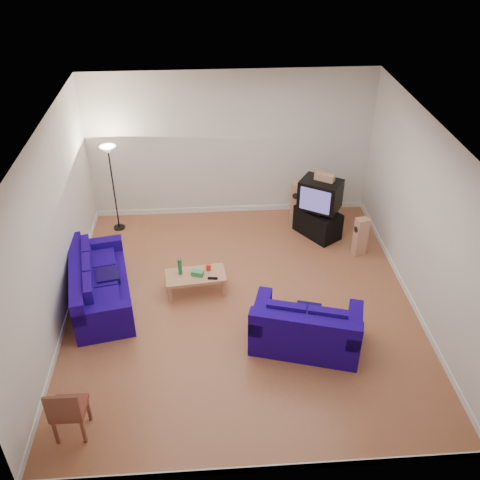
{
  "coord_description": "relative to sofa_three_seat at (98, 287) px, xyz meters",
  "views": [
    {
      "loc": [
        -0.54,
        -7.2,
        6.18
      ],
      "look_at": [
        0.0,
        0.4,
        1.1
      ],
      "focal_mm": 40.0,
      "sensor_mm": 36.0,
      "label": 1
    }
  ],
  "objects": [
    {
      "name": "coffee_table",
      "position": [
        1.71,
        0.15,
        0.02
      ],
      "size": [
        1.12,
        0.65,
        0.39
      ],
      "rotation": [
        0.0,
        0.0,
        0.11
      ],
      "color": "tan",
      "rests_on": "ground"
    },
    {
      "name": "tissue_box",
      "position": [
        1.75,
        0.13,
        0.12
      ],
      "size": [
        0.24,
        0.18,
        0.09
      ],
      "primitive_type": "cube",
      "rotation": [
        0.0,
        0.0,
        -0.32
      ],
      "color": "green",
      "rests_on": "coffee_table"
    },
    {
      "name": "television",
      "position": [
        4.25,
        1.85,
        0.67
      ],
      "size": [
        0.97,
        0.9,
        0.61
      ],
      "rotation": [
        0.0,
        0.0,
        -0.56
      ],
      "color": "black",
      "rests_on": "av_receiver"
    },
    {
      "name": "dining_chair",
      "position": [
        0.06,
        -2.8,
        0.2
      ],
      "size": [
        0.45,
        0.45,
        0.92
      ],
      "rotation": [
        0.0,
        0.0,
        -0.02
      ],
      "color": "brown",
      "rests_on": "ground"
    },
    {
      "name": "red_canister",
      "position": [
        1.95,
        0.26,
        0.14
      ],
      "size": [
        0.11,
        0.11,
        0.12
      ],
      "primitive_type": "cylinder",
      "rotation": [
        0.0,
        0.0,
        0.38
      ],
      "color": "red",
      "rests_on": "coffee_table"
    },
    {
      "name": "sofa_loveseat",
      "position": [
        3.44,
        -1.35,
        0.01
      ],
      "size": [
        1.89,
        1.39,
        0.85
      ],
      "rotation": [
        0.0,
        0.0,
        -0.29
      ],
      "color": "#160558",
      "rests_on": "ground"
    },
    {
      "name": "av_receiver",
      "position": [
        4.26,
        1.87,
        0.32
      ],
      "size": [
        0.49,
        0.52,
        0.1
      ],
      "primitive_type": "cube",
      "rotation": [
        0.0,
        0.0,
        -1.07
      ],
      "color": "black",
      "rests_on": "tv_stand"
    },
    {
      "name": "centre_speaker",
      "position": [
        4.32,
        1.88,
        1.04
      ],
      "size": [
        0.42,
        0.35,
        0.14
      ],
      "primitive_type": "cube",
      "rotation": [
        0.0,
        0.0,
        -0.58
      ],
      "color": "tan",
      "rests_on": "television"
    },
    {
      "name": "sofa_three_seat",
      "position": [
        0.0,
        0.0,
        0.0
      ],
      "size": [
        1.34,
        2.31,
        0.84
      ],
      "rotation": [
        0.0,
        0.0,
        -1.38
      ],
      "color": "#160558",
      "rests_on": "ground"
    },
    {
      "name": "floor_lamp",
      "position": [
        0.06,
        2.43,
        1.26
      ],
      "size": [
        0.33,
        0.33,
        1.9
      ],
      "color": "black",
      "rests_on": "ground"
    },
    {
      "name": "tv_stand",
      "position": [
        4.26,
        1.89,
        -0.02
      ],
      "size": [
        0.97,
        1.08,
        0.58
      ],
      "primitive_type": "cube",
      "rotation": [
        0.0,
        0.0,
        -0.97
      ],
      "color": "black",
      "rests_on": "ground"
    },
    {
      "name": "speaker_left",
      "position": [
        3.9,
        2.43,
        0.17
      ],
      "size": [
        0.32,
        0.35,
        0.96
      ],
      "rotation": [
        0.0,
        0.0,
        -0.44
      ],
      "color": "tan",
      "rests_on": "ground"
    },
    {
      "name": "speaker_right",
      "position": [
        4.96,
        1.13,
        0.09
      ],
      "size": [
        0.28,
        0.24,
        0.81
      ],
      "rotation": [
        0.0,
        0.0,
        -1.3
      ],
      "color": "tan",
      "rests_on": "ground"
    },
    {
      "name": "room",
      "position": [
        2.51,
        -0.27,
        1.23
      ],
      "size": [
        6.01,
        6.51,
        3.21
      ],
      "color": "brown",
      "rests_on": "ground"
    },
    {
      "name": "bottle",
      "position": [
        1.45,
        0.19,
        0.23
      ],
      "size": [
        0.08,
        0.08,
        0.31
      ],
      "primitive_type": "cylinder",
      "rotation": [
        0.0,
        0.0,
        -0.07
      ],
      "color": "#197233",
      "rests_on": "coffee_table"
    },
    {
      "name": "remote",
      "position": [
        2.02,
        0.0,
        0.09
      ],
      "size": [
        0.18,
        0.08,
        0.02
      ],
      "primitive_type": "cube",
      "rotation": [
        0.0,
        0.0,
        -0.13
      ],
      "color": "black",
      "rests_on": "coffee_table"
    }
  ]
}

